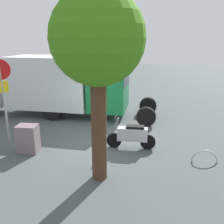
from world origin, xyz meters
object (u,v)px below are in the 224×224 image
box_truck_near (68,84)px  motorcycle (132,135)px  utility_cabinet (28,139)px  stop_sign (2,88)px  bike_rack_hoop (204,162)px  street_tree (97,42)px

box_truck_near → motorcycle: 5.18m
motorcycle → utility_cabinet: 3.73m
box_truck_near → stop_sign: 3.92m
stop_sign → bike_rack_hoop: bearing=178.1°
motorcycle → stop_sign: 5.11m
motorcycle → street_tree: street_tree is taller
stop_sign → utility_cabinet: size_ratio=3.19×
motorcycle → bike_rack_hoop: bearing=163.8°
motorcycle → utility_cabinet: motorcycle is taller
street_tree → utility_cabinet: 4.56m
motorcycle → utility_cabinet: bearing=12.0°
box_truck_near → utility_cabinet: box_truck_near is taller
utility_cabinet → bike_rack_hoop: (-6.09, -0.43, -0.50)m
stop_sign → utility_cabinet: 2.16m
motorcycle → bike_rack_hoop: motorcycle is taller
street_tree → bike_rack_hoop: street_tree is taller
stop_sign → street_tree: 4.82m
motorcycle → bike_rack_hoop: (-2.49, 0.57, -0.52)m
box_truck_near → stop_sign: size_ratio=2.35×
box_truck_near → motorcycle: size_ratio=4.16×
stop_sign → street_tree: bearing=156.4°
box_truck_near → street_tree: 6.68m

